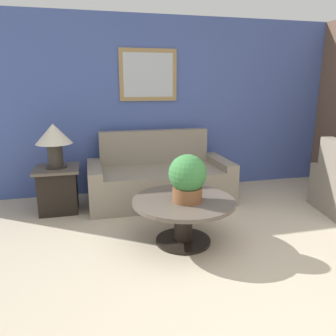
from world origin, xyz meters
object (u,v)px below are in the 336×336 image
object	(u,v)px
couch_main	(159,179)
table_lamp	(54,138)
coffee_table	(184,211)
potted_plant_on_table	(188,177)
side_table	(58,189)

from	to	relation	value
couch_main	table_lamp	xyz separation A→B (m)	(-1.37, -0.09, 0.67)
coffee_table	potted_plant_on_table	xyz separation A→B (m)	(0.02, -0.06, 0.38)
couch_main	potted_plant_on_table	size ratio (longest dim) A/B	4.09
coffee_table	table_lamp	world-z (taller)	table_lamp
couch_main	table_lamp	size ratio (longest dim) A/B	3.49
side_table	potted_plant_on_table	size ratio (longest dim) A/B	1.21
coffee_table	table_lamp	distance (m)	1.94
couch_main	coffee_table	xyz separation A→B (m)	(-0.03, -1.34, 0.04)
side_table	table_lamp	size ratio (longest dim) A/B	1.04
side_table	table_lamp	bearing A→B (deg)	-90.00
side_table	potted_plant_on_table	bearing A→B (deg)	-43.91
couch_main	potted_plant_on_table	xyz separation A→B (m)	(-0.01, -1.40, 0.42)
couch_main	potted_plant_on_table	world-z (taller)	couch_main
coffee_table	table_lamp	bearing A→B (deg)	136.95
table_lamp	potted_plant_on_table	bearing A→B (deg)	-43.91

